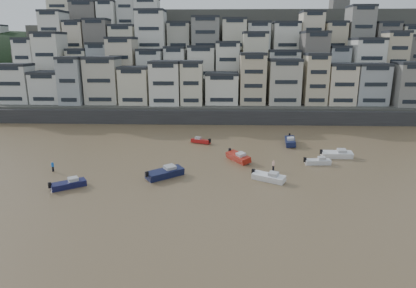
{
  "coord_description": "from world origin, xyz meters",
  "views": [
    {
      "loc": [
        11.26,
        -28.53,
        19.83
      ],
      "look_at": [
        9.19,
        30.0,
        4.0
      ],
      "focal_mm": 32.0,
      "sensor_mm": 36.0,
      "label": 1
    }
  ],
  "objects_px": {
    "boat_c": "(165,172)",
    "boat_g": "(337,154)",
    "boat_j": "(68,183)",
    "boat_e": "(238,156)",
    "person_blue": "(53,166)",
    "person_pink": "(273,165)",
    "boat_d": "(318,161)",
    "boat_i": "(290,140)",
    "boat_b": "(269,176)",
    "boat_h": "(201,140)"
  },
  "relations": [
    {
      "from": "person_blue",
      "to": "boat_j",
      "type": "bearing_deg",
      "value": -52.15
    },
    {
      "from": "boat_c",
      "to": "boat_h",
      "type": "xyz_separation_m",
      "value": [
        4.37,
        20.58,
        -0.3
      ]
    },
    {
      "from": "boat_h",
      "to": "person_pink",
      "type": "relative_size",
      "value": 2.53
    },
    {
      "from": "boat_c",
      "to": "boat_i",
      "type": "xyz_separation_m",
      "value": [
        22.7,
        20.17,
        0.0
      ]
    },
    {
      "from": "boat_b",
      "to": "boat_i",
      "type": "distance_m",
      "value": 22.28
    },
    {
      "from": "person_blue",
      "to": "person_pink",
      "type": "bearing_deg",
      "value": 2.77
    },
    {
      "from": "person_pink",
      "to": "boat_g",
      "type": "bearing_deg",
      "value": 30.8
    },
    {
      "from": "boat_g",
      "to": "boat_d",
      "type": "relative_size",
      "value": 1.27
    },
    {
      "from": "boat_b",
      "to": "boat_i",
      "type": "xyz_separation_m",
      "value": [
        6.96,
        21.16,
        0.16
      ]
    },
    {
      "from": "boat_g",
      "to": "boat_h",
      "type": "xyz_separation_m",
      "value": [
        -25.06,
        9.42,
        -0.21
      ]
    },
    {
      "from": "boat_j",
      "to": "person_blue",
      "type": "height_order",
      "value": "person_blue"
    },
    {
      "from": "boat_b",
      "to": "boat_d",
      "type": "height_order",
      "value": "boat_b"
    },
    {
      "from": "boat_h",
      "to": "boat_e",
      "type": "relative_size",
      "value": 0.72
    },
    {
      "from": "boat_b",
      "to": "boat_h",
      "type": "relative_size",
      "value": 1.23
    },
    {
      "from": "boat_g",
      "to": "boat_d",
      "type": "xyz_separation_m",
      "value": [
        -4.34,
        -3.86,
        -0.17
      ]
    },
    {
      "from": "boat_c",
      "to": "boat_h",
      "type": "relative_size",
      "value": 1.49
    },
    {
      "from": "boat_c",
      "to": "boat_b",
      "type": "relative_size",
      "value": 1.22
    },
    {
      "from": "boat_d",
      "to": "person_pink",
      "type": "xyz_separation_m",
      "value": [
        -8.02,
        -3.51,
        0.23
      ]
    },
    {
      "from": "boat_g",
      "to": "person_pink",
      "type": "bearing_deg",
      "value": -148.24
    },
    {
      "from": "boat_j",
      "to": "person_blue",
      "type": "relative_size",
      "value": 3.01
    },
    {
      "from": "boat_d",
      "to": "boat_h",
      "type": "distance_m",
      "value": 24.61
    },
    {
      "from": "boat_c",
      "to": "boat_b",
      "type": "xyz_separation_m",
      "value": [
        15.74,
        -0.99,
        -0.16
      ]
    },
    {
      "from": "boat_d",
      "to": "person_pink",
      "type": "relative_size",
      "value": 2.71
    },
    {
      "from": "boat_c",
      "to": "boat_j",
      "type": "relative_size",
      "value": 1.26
    },
    {
      "from": "boat_c",
      "to": "boat_i",
      "type": "distance_m",
      "value": 30.36
    },
    {
      "from": "boat_d",
      "to": "person_pink",
      "type": "bearing_deg",
      "value": -159.48
    },
    {
      "from": "boat_j",
      "to": "boat_e",
      "type": "relative_size",
      "value": 0.86
    },
    {
      "from": "boat_g",
      "to": "person_pink",
      "type": "relative_size",
      "value": 3.43
    },
    {
      "from": "boat_d",
      "to": "boat_c",
      "type": "bearing_deg",
      "value": -166.89
    },
    {
      "from": "boat_b",
      "to": "boat_h",
      "type": "xyz_separation_m",
      "value": [
        -11.37,
        21.57,
        -0.14
      ]
    },
    {
      "from": "boat_i",
      "to": "person_blue",
      "type": "distance_m",
      "value": 44.92
    },
    {
      "from": "boat_b",
      "to": "person_pink",
      "type": "xyz_separation_m",
      "value": [
        1.33,
        4.79,
        0.13
      ]
    },
    {
      "from": "boat_g",
      "to": "boat_e",
      "type": "relative_size",
      "value": 0.98
    },
    {
      "from": "boat_d",
      "to": "boat_i",
      "type": "distance_m",
      "value": 13.08
    },
    {
      "from": "boat_d",
      "to": "boat_i",
      "type": "height_order",
      "value": "boat_i"
    },
    {
      "from": "boat_d",
      "to": "boat_j",
      "type": "xyz_separation_m",
      "value": [
        -38.22,
        -12.05,
        0.07
      ]
    },
    {
      "from": "boat_g",
      "to": "boat_j",
      "type": "height_order",
      "value": "boat_g"
    },
    {
      "from": "person_blue",
      "to": "boat_e",
      "type": "bearing_deg",
      "value": 12.5
    },
    {
      "from": "boat_g",
      "to": "boat_b",
      "type": "bearing_deg",
      "value": -137.45
    },
    {
      "from": "boat_b",
      "to": "boat_g",
      "type": "xyz_separation_m",
      "value": [
        13.7,
        12.16,
        0.07
      ]
    },
    {
      "from": "boat_c",
      "to": "boat_j",
      "type": "height_order",
      "value": "boat_c"
    },
    {
      "from": "boat_i",
      "to": "person_blue",
      "type": "bearing_deg",
      "value": -59.43
    },
    {
      "from": "boat_d",
      "to": "boat_e",
      "type": "bearing_deg",
      "value": 170.84
    },
    {
      "from": "boat_j",
      "to": "person_pink",
      "type": "xyz_separation_m",
      "value": [
        30.2,
        8.53,
        0.16
      ]
    },
    {
      "from": "boat_g",
      "to": "boat_h",
      "type": "distance_m",
      "value": 26.77
    },
    {
      "from": "boat_b",
      "to": "boat_i",
      "type": "height_order",
      "value": "boat_i"
    },
    {
      "from": "boat_i",
      "to": "person_blue",
      "type": "relative_size",
      "value": 3.79
    },
    {
      "from": "boat_c",
      "to": "boat_g",
      "type": "xyz_separation_m",
      "value": [
        29.44,
        11.17,
        -0.09
      ]
    },
    {
      "from": "boat_d",
      "to": "boat_b",
      "type": "bearing_deg",
      "value": -141.55
    },
    {
      "from": "boat_e",
      "to": "person_blue",
      "type": "height_order",
      "value": "person_blue"
    }
  ]
}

